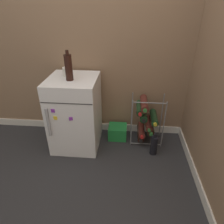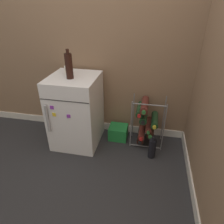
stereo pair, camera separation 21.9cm
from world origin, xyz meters
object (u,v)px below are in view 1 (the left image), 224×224
Objects in this scene: soda_box at (118,132)px; loose_bottle_floor at (154,145)px; wine_rack at (145,119)px; fridge_top_cup at (67,72)px; fridge_top_bottle at (69,67)px; mini_fridge at (76,113)px.

soda_box is 0.49m from loose_bottle_floor.
fridge_top_cup is at bearing -176.68° from wine_rack.
wine_rack is 2.20× the size of loose_bottle_floor.
fridge_top_cup is at bearing 117.81° from fridge_top_bottle.
fridge_top_cup reaches higher than loose_bottle_floor.
wine_rack reaches higher than soda_box.
wine_rack is 0.38m from soda_box.
mini_fridge is 2.80× the size of fridge_top_bottle.
mini_fridge is at bearing 171.81° from loose_bottle_floor.
mini_fridge is 3.07× the size of loose_bottle_floor.
wine_rack is at bearing 7.93° from mini_fridge.
wine_rack reaches higher than loose_bottle_floor.
fridge_top_cup is 0.31× the size of fridge_top_bottle.
soda_box is at bearing 8.72° from fridge_top_cup.
mini_fridge is at bearing 84.38° from fridge_top_bottle.
wine_rack is 1.00m from fridge_top_cup.
fridge_top_bottle reaches higher than loose_bottle_floor.
fridge_top_cup is at bearing 137.81° from mini_fridge.
fridge_top_bottle is at bearing -62.19° from fridge_top_cup.
fridge_top_cup is at bearing 168.85° from loose_bottle_floor.
fridge_top_cup is (-0.83, -0.05, 0.55)m from wine_rack.
wine_rack is at bearing 112.18° from loose_bottle_floor.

